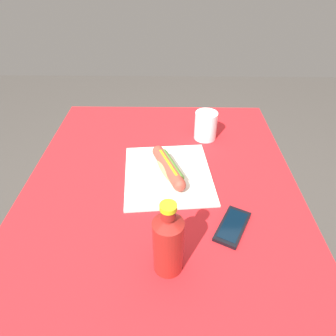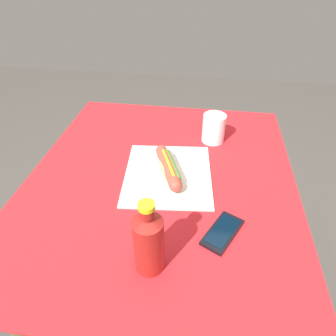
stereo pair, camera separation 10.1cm
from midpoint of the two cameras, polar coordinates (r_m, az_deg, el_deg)
ground_plane at (r=1.62m, az=-2.81°, el=-23.80°), size 6.00×6.00×0.00m
dining_table at (r=1.11m, az=-3.80°, el=-8.02°), size 1.07×0.90×0.78m
paper_wrapper at (r=1.02m, az=-2.81°, el=-1.31°), size 0.36×0.32×0.01m
hot_dog at (r=1.00m, az=-2.81°, el=0.02°), size 0.23×0.12×0.05m
cell_phone at (r=0.86m, az=8.88°, el=-11.06°), size 0.16×0.12×0.01m
soda_bottle at (r=0.71m, az=-4.16°, el=-14.10°), size 0.07×0.07×0.21m
drinking_cup at (r=1.19m, az=4.80°, el=7.98°), size 0.09×0.09×0.11m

